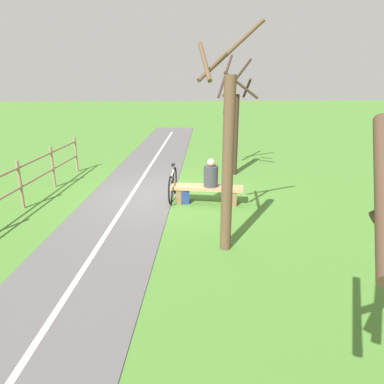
# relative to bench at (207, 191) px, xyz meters

# --- Properties ---
(ground_plane) EXTENTS (80.00, 80.00, 0.00)m
(ground_plane) POSITION_rel_bench_xyz_m (1.19, -0.75, -0.33)
(ground_plane) COLOR #477A2D
(paved_path) EXTENTS (5.51, 36.07, 0.02)m
(paved_path) POSITION_rel_bench_xyz_m (2.45, 3.25, -0.32)
(paved_path) COLOR #565454
(paved_path) RESTS_ON ground_plane
(path_centre_line) EXTENTS (2.87, 31.89, 0.00)m
(path_centre_line) POSITION_rel_bench_xyz_m (2.45, 3.25, -0.31)
(path_centre_line) COLOR silver
(path_centre_line) RESTS_ON paved_path
(bench) EXTENTS (1.98, 0.80, 0.47)m
(bench) POSITION_rel_bench_xyz_m (0.00, 0.00, 0.00)
(bench) COLOR #A88456
(bench) RESTS_ON ground_plane
(person_seated) EXTENTS (0.44, 0.44, 0.75)m
(person_seated) POSITION_rel_bench_xyz_m (-0.10, 0.02, 0.45)
(person_seated) COLOR #38383D
(person_seated) RESTS_ON bench
(bicycle) EXTENTS (0.24, 1.73, 0.94)m
(bicycle) POSITION_rel_bench_xyz_m (0.91, -0.48, 0.07)
(bicycle) COLOR black
(bicycle) RESTS_ON ground_plane
(backpack) EXTENTS (0.29, 0.32, 0.38)m
(backpack) POSITION_rel_bench_xyz_m (0.61, -0.04, -0.14)
(backpack) COLOR navy
(backpack) RESTS_ON ground_plane
(tree_by_path) EXTENTS (1.26, 1.21, 4.25)m
(tree_by_path) POSITION_rel_bench_xyz_m (-0.13, 2.64, 1.54)
(tree_by_path) COLOR brown
(tree_by_path) RESTS_ON ground_plane
(tree_mid_field) EXTENTS (1.28, 1.29, 3.93)m
(tree_mid_field) POSITION_rel_bench_xyz_m (-1.16, -2.95, 1.36)
(tree_mid_field) COLOR #38281E
(tree_mid_field) RESTS_ON ground_plane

